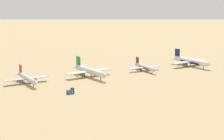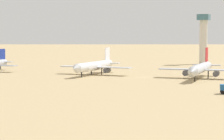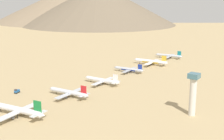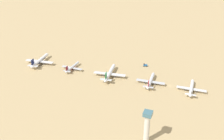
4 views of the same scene
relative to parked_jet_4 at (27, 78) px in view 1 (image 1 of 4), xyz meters
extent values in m
cylinder|color=silver|center=(0.46, 0.03, 0.11)|extent=(36.28, 5.98, 3.81)
cone|color=silver|center=(20.09, 1.21, 0.11)|extent=(3.43, 3.92, 3.74)
cone|color=silver|center=(-18.96, -1.14, 0.11)|extent=(3.01, 3.59, 3.43)
cube|color=red|center=(-15.36, -0.93, 4.57)|extent=(5.53, 0.68, 7.02)
cube|color=#B6BBC5|center=(-15.96, -0.96, 0.49)|extent=(3.93, 12.21, 0.36)
cube|color=#B6BBC5|center=(-1.04, -0.06, -0.56)|extent=(7.06, 34.35, 0.45)
cylinder|color=#4C4C54|center=(-0.60, 5.99, -1.94)|extent=(4.34, 2.56, 2.31)
cylinder|color=#4C4C54|center=(0.12, -6.02, -1.94)|extent=(4.34, 2.56, 2.31)
cylinder|color=black|center=(14.16, 0.85, -2.19)|extent=(0.44, 0.44, 3.83)
cylinder|color=black|center=(-2.20, 2.48, -2.19)|extent=(0.44, 0.44, 3.83)
cylinder|color=black|center=(-1.88, -2.73, -2.19)|extent=(0.44, 0.44, 3.83)
cylinder|color=silver|center=(0.42, 52.37, 0.89)|extent=(43.03, 10.01, 4.52)
cone|color=silver|center=(23.53, 55.38, 0.89)|extent=(4.35, 4.88, 4.43)
cone|color=silver|center=(-22.45, 49.39, 0.89)|extent=(3.83, 4.46, 4.07)
cube|color=#197A38|center=(-18.21, 49.94, 6.18)|extent=(6.54, 1.26, 8.32)
cube|color=silver|center=(-18.92, 49.85, 1.34)|extent=(5.62, 14.64, 0.43)
cube|color=silver|center=(-1.35, 52.14, 0.10)|extent=(11.12, 40.85, 0.54)
cylinder|color=#4C4C54|center=(-1.33, 59.34, -1.54)|extent=(5.31, 3.36, 2.73)
cylinder|color=#4C4C54|center=(0.52, 45.19, -1.54)|extent=(5.31, 3.36, 2.73)
cylinder|color=black|center=(16.55, 54.47, -1.83)|extent=(0.52, 0.52, 4.54)
cylinder|color=black|center=(-2.93, 55.05, -1.83)|extent=(0.52, 0.52, 4.54)
cylinder|color=black|center=(-2.13, 48.92, -1.83)|extent=(0.52, 0.52, 4.54)
cylinder|color=silver|center=(0.41, 105.66, -0.49)|extent=(31.03, 3.79, 3.27)
cone|color=silver|center=(17.28, 105.37, -0.49)|extent=(2.81, 3.25, 3.20)
cone|color=silver|center=(-16.28, 105.94, -0.49)|extent=(2.46, 2.98, 2.94)
cube|color=maroon|center=(-13.18, 105.89, 3.34)|extent=(4.74, 0.38, 6.02)
cube|color=#B6BBC5|center=(-13.70, 105.90, -0.16)|extent=(2.93, 10.37, 0.31)
cube|color=#B6BBC5|center=(-0.88, 105.68, -1.06)|extent=(4.80, 29.33, 0.39)
cylinder|color=#4C4C54|center=(-0.10, 110.83, -2.25)|extent=(3.65, 2.04, 1.98)
cylinder|color=#4C4C54|center=(-0.28, 100.50, -2.25)|extent=(3.65, 2.04, 1.98)
cylinder|color=black|center=(12.18, 105.46, -2.46)|extent=(0.38, 0.38, 3.29)
cylinder|color=black|center=(-1.70, 107.93, -2.46)|extent=(0.38, 0.38, 3.29)
cylinder|color=black|center=(-1.78, 103.46, -2.46)|extent=(0.38, 0.38, 3.29)
cylinder|color=maroon|center=(0.41, 105.66, -0.73)|extent=(17.09, 3.57, 3.28)
cylinder|color=white|center=(0.43, 156.37, 0.85)|extent=(42.67, 9.54, 4.48)
cone|color=white|center=(23.37, 159.14, 0.85)|extent=(4.27, 4.81, 4.39)
cone|color=white|center=(-22.27, 153.63, 0.85)|extent=(3.76, 4.40, 4.03)
cube|color=#141E51|center=(-18.06, 154.14, 6.09)|extent=(6.49, 1.19, 8.25)
cube|color=silver|center=(-18.76, 154.05, 1.30)|extent=(5.44, 14.50, 0.42)
cube|color=silver|center=(-1.32, 156.16, 0.06)|extent=(10.66, 40.50, 0.53)
cylinder|color=#4C4C54|center=(-1.23, 163.29, -1.56)|extent=(5.24, 3.29, 2.71)
cylinder|color=#4C4C54|center=(0.46, 149.25, -1.56)|extent=(5.24, 3.29, 2.71)
cylinder|color=black|center=(16.44, 158.30, -1.85)|extent=(0.52, 0.52, 4.50)
cylinder|color=black|center=(-2.86, 159.06, -1.85)|extent=(0.52, 0.52, 4.50)
cylinder|color=black|center=(-2.13, 152.97, -1.85)|extent=(0.52, 0.52, 4.50)
cylinder|color=#141E51|center=(0.43, 156.37, 0.51)|extent=(23.71, 7.25, 4.49)
cube|color=#1E5999|center=(44.53, 18.12, -2.15)|extent=(3.62, 5.63, 1.70)
cube|color=#333338|center=(44.07, 19.75, -0.75)|extent=(2.48, 2.29, 1.10)
cylinder|color=black|center=(42.89, 19.71, -3.55)|extent=(0.63, 1.15, 1.10)
cylinder|color=black|center=(45.11, 20.33, -3.55)|extent=(0.63, 1.15, 1.10)
cylinder|color=black|center=(43.96, 15.90, -3.55)|extent=(0.63, 1.15, 1.10)
cylinder|color=black|center=(46.17, 16.52, -3.55)|extent=(0.63, 1.15, 1.10)
camera|label=1|loc=(292.09, -76.49, 64.92)|focal=63.36mm
camera|label=2|loc=(178.00, 38.73, 12.65)|focal=71.79mm
camera|label=3|loc=(-170.70, 179.95, 77.68)|focal=49.29mm
camera|label=4|loc=(-271.59, -56.45, 151.01)|focal=42.19mm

